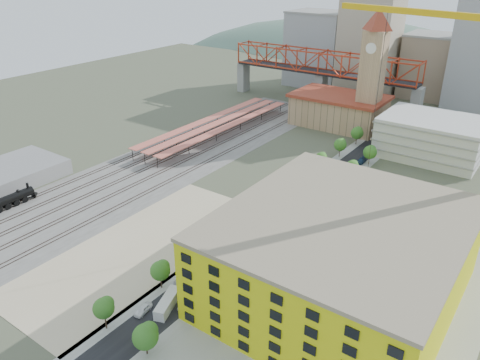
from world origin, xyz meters
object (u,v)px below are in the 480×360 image
Objects in this scene: site_trailer_a at (167,303)px; locomotive at (1,204)px; site_trailer_b at (212,267)px; car_0 at (143,310)px; construction_building at (340,257)px; site_trailer_d at (271,221)px; site_trailer_c at (249,239)px; clock_tower at (373,61)px.

locomotive is at bearing 157.77° from site_trailer_a.
site_trailer_a is at bearing -72.95° from site_trailer_b.
locomotive is 63.35m from car_0.
construction_building is 31.42m from site_trailer_d.
site_trailer_c is 0.95× the size of site_trailer_d.
clock_tower is at bearing 64.44° from locomotive.
site_trailer_d is at bearing -84.58° from clock_tower.
clock_tower is 127.16m from site_trailer_a.
car_0 is at bearing -147.61° from site_trailer_a.
site_trailer_b is at bearing 70.05° from site_trailer_a.
clock_tower reaches higher than site_trailer_b.
locomotive is 67.07m from site_trailer_b.
locomotive is (-92.00, -21.26, -7.32)m from construction_building.
locomotive is at bearing 166.30° from car_0.
site_trailer_c is at bearing 107.05° from site_trailer_b.
construction_building is at bearing 13.01° from locomotive.
construction_building is at bearing -71.22° from clock_tower.
site_trailer_a is at bearing 44.55° from car_0.
site_trailer_a is 0.87× the size of site_trailer_b.
clock_tower reaches higher than site_trailer_c.
site_trailer_c is (66.00, 26.44, -0.80)m from locomotive.
clock_tower is at bearing 108.78° from construction_building.
clock_tower is 11.70× the size of car_0.
site_trailer_d is (8.00, -84.30, -27.34)m from clock_tower.
site_trailer_c is (8.00, -94.82, -27.41)m from clock_tower.
clock_tower is 5.52× the size of site_trailer_c.
site_trailer_c is (0.00, 29.07, 0.10)m from site_trailer_a.
construction_building is 27.73m from site_trailer_c.
clock_tower reaches higher than car_0.
site_trailer_d is at bearing 29.25° from locomotive.
site_trailer_a is 0.88× the size of site_trailer_d.
clock_tower is at bearing 84.45° from car_0.
locomotive is 66.06m from site_trailer_a.
locomotive is 5.03× the size of car_0.
car_0 is (-3.00, -3.89, -0.43)m from site_trailer_a.
site_trailer_a is 1.96× the size of car_0.
locomotive is 75.65m from site_trailer_d.
construction_building reaches higher than site_trailer_b.
clock_tower is 1.03× the size of construction_building.
construction_building reaches higher than site_trailer_d.
car_0 is at bearing -95.13° from site_trailer_c.
site_trailer_a reaches higher than car_0.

